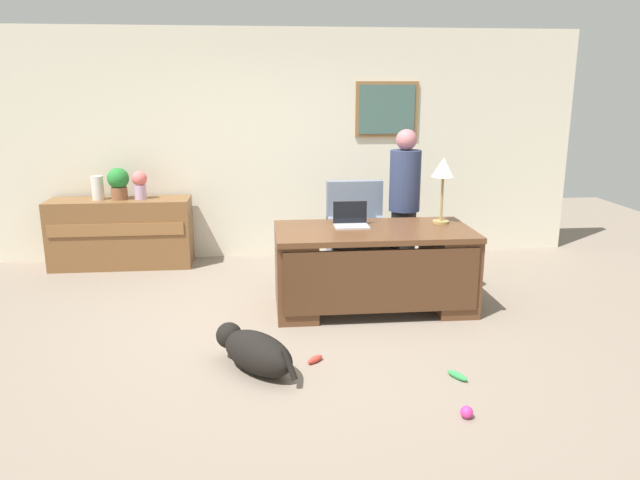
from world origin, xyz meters
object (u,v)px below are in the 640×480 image
object	(u,v)px
vase_empty	(98,188)
potted_plant	(118,182)
desk	(374,266)
person_standing	(404,205)
desk_lamp	(443,172)
credenza	(121,233)
dog_lying	(255,351)
laptop	(351,220)
dog_toy_ball	(467,412)
dog_toy_plush	(315,359)
dog_toy_bone	(457,375)
vase_with_flowers	(140,184)
armchair	(356,237)

from	to	relation	value
vase_empty	potted_plant	distance (m)	0.24
desk	person_standing	world-z (taller)	person_standing
potted_plant	person_standing	bearing A→B (deg)	-15.90
desk	desk_lamp	world-z (taller)	desk_lamp
credenza	person_standing	xyz separation A→B (m)	(3.10, -0.88, 0.44)
person_standing	potted_plant	distance (m)	3.21
desk_lamp	potted_plant	world-z (taller)	desk_lamp
dog_lying	desk_lamp	bearing A→B (deg)	38.11
desk_lamp	vase_empty	world-z (taller)	desk_lamp
laptop	potted_plant	distance (m)	2.86
credenza	dog_toy_ball	size ratio (longest dim) A/B	19.63
dog_lying	dog_toy_plush	bearing A→B (deg)	11.14
dog_toy_ball	dog_toy_bone	distance (m)	0.53
desk_lamp	dog_toy_plush	bearing A→B (deg)	-135.47
dog_toy_bone	desk_lamp	bearing A→B (deg)	78.42
dog_toy_ball	dog_toy_bone	world-z (taller)	dog_toy_ball
credenza	vase_empty	world-z (taller)	vase_empty
credenza	dog_toy_plush	size ratio (longest dim) A/B	10.18
dog_toy_ball	dog_toy_plush	distance (m)	1.25
desk	person_standing	bearing A→B (deg)	59.32
laptop	desk_lamp	world-z (taller)	desk_lamp
laptop	potted_plant	bearing A→B (deg)	148.52
potted_plant	dog_toy_bone	size ratio (longest dim) A/B	2.00
dog_lying	vase_with_flowers	xyz separation A→B (m)	(-1.29, 2.85, 0.81)
dog_toy_plush	credenza	bearing A→B (deg)	125.83
vase_with_flowers	potted_plant	size ratio (longest dim) A/B	0.89
desk_lamp	vase_with_flowers	distance (m)	3.41
desk	dog_lying	size ratio (longest dim) A/B	2.58
desk	vase_with_flowers	bearing A→B (deg)	145.32
desk_lamp	dog_toy_ball	bearing A→B (deg)	-101.69
armchair	dog_toy_bone	bearing A→B (deg)	-81.14
armchair	vase_with_flowers	size ratio (longest dim) A/B	3.31
credenza	armchair	distance (m)	2.73
desk	potted_plant	distance (m)	3.16
dog_toy_ball	dog_toy_plush	bearing A→B (deg)	134.81
desk	potted_plant	bearing A→B (deg)	147.78
person_standing	desk_lamp	world-z (taller)	person_standing
person_standing	dog_toy_ball	size ratio (longest dim) A/B	20.00
person_standing	potted_plant	world-z (taller)	person_standing
desk	dog_toy_plush	bearing A→B (deg)	-120.39
desk	vase_empty	xyz separation A→B (m)	(-2.86, 1.66, 0.51)
dog_toy_ball	dog_toy_bone	size ratio (longest dim) A/B	0.45
dog_toy_ball	armchair	bearing A→B (deg)	95.07
vase_empty	dog_toy_bone	size ratio (longest dim) A/B	1.50
desk	armchair	world-z (taller)	armchair
desk_lamp	dog_toy_plush	distance (m)	2.24
vase_with_flowers	dog_toy_bone	xyz separation A→B (m)	(2.73, -3.13, -0.94)
person_standing	vase_empty	size ratio (longest dim) A/B	5.98
person_standing	dog_lying	distance (m)	2.60
person_standing	vase_empty	bearing A→B (deg)	165.17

